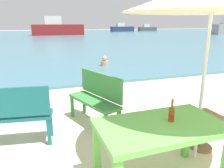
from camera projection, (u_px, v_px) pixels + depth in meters
The scene contains 10 objects.
sea_water at pixel (47, 37), 29.23m from camera, with size 120.00×50.00×0.08m, color teal.
picnic_table_green at pixel (161, 133), 2.40m from camera, with size 1.40×0.80×0.76m.
beer_bottle_amber at pixel (172, 113), 2.41m from camera, with size 0.07×0.07×0.26m.
side_table_wood at pixel (203, 127), 3.19m from camera, with size 0.44×0.44×0.54m.
bench_teal_center at pixel (9, 113), 3.21m from camera, with size 1.24×0.55×0.95m.
bench_green_left at pixel (96, 96), 3.96m from camera, with size 0.74×1.25×0.95m.
swimmer_person at pixel (105, 62), 9.19m from camera, with size 0.34×0.34×0.41m.
boat_barge at pixel (122, 28), 45.36m from camera, with size 4.84×1.32×1.76m.
boat_sailboat at pixel (57, 28), 31.92m from camera, with size 7.39×2.01×2.69m.
boat_ferry at pixel (147, 28), 47.91m from camera, with size 4.10×1.12×1.49m.
Camera 1 is at (-1.66, -1.09, 1.82)m, focal length 34.92 mm.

